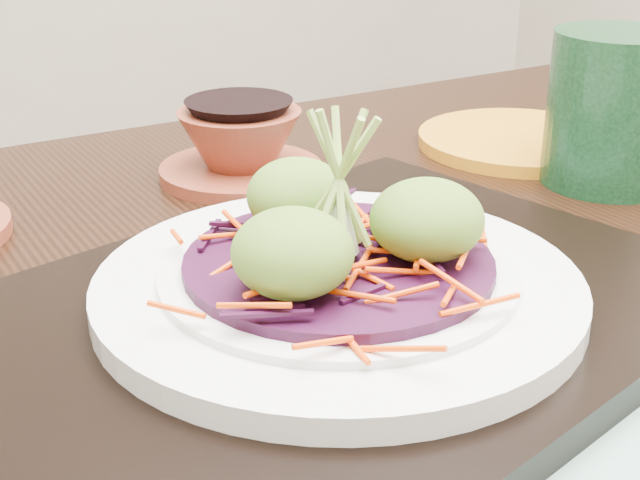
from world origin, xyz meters
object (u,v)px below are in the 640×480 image
serving_tray (338,315)px  terracotta_bowl_set (240,148)px  yellow_plate (520,140)px  green_jar (614,109)px  dining_table (343,424)px  white_plate (338,285)px

serving_tray → terracotta_bowl_set: 0.29m
yellow_plate → serving_tray: bearing=-147.7°
terracotta_bowl_set → green_jar: 0.32m
dining_table → terracotta_bowl_set: (0.04, 0.23, 0.13)m
serving_tray → white_plate: size_ratio=1.54×
green_jar → yellow_plate: bearing=85.2°
terracotta_bowl_set → yellow_plate: terracotta_bowl_set is taller
terracotta_bowl_set → serving_tray: bearing=-105.5°
dining_table → serving_tray: serving_tray is taller
white_plate → green_jar: (0.34, 0.11, 0.03)m
serving_tray → green_jar: size_ratio=3.35×
dining_table → yellow_plate: 0.37m
dining_table → yellow_plate: yellow_plate is taller
yellow_plate → terracotta_bowl_set: bearing=167.5°
serving_tray → white_plate: 0.02m
terracotta_bowl_set → dining_table: bearing=-100.2°
white_plate → terracotta_bowl_set: 0.29m
white_plate → terracotta_bowl_set: size_ratio=1.58×
serving_tray → terracotta_bowl_set: bearing=62.5°
terracotta_bowl_set → yellow_plate: (0.27, -0.06, -0.02)m
white_plate → serving_tray: bearing=-135.0°
serving_tray → white_plate: bearing=33.1°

